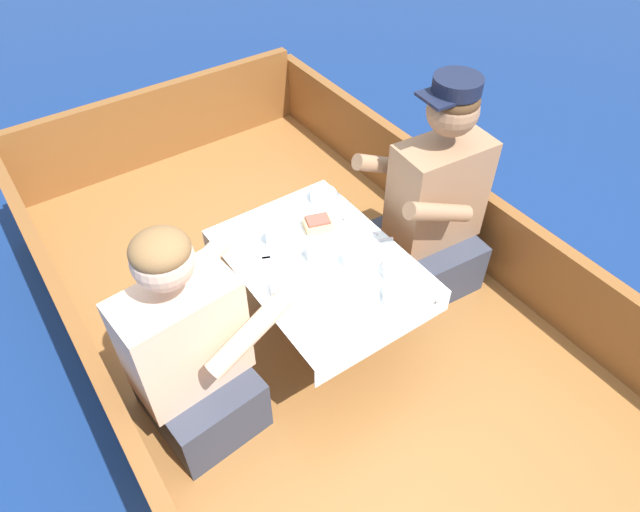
{
  "coord_description": "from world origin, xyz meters",
  "views": [
    {
      "loc": [
        -0.9,
        -1.22,
        2.28
      ],
      "look_at": [
        0.0,
        0.09,
        0.71
      ],
      "focal_mm": 32.0,
      "sensor_mm": 36.0,
      "label": 1
    }
  ],
  "objects_px": {
    "coffee_cup_starboard": "(352,258)",
    "coffee_cup_center": "(317,252)",
    "person_starboard": "(434,208)",
    "coffee_cup_port": "(275,237)",
    "sandwich": "(318,223)",
    "person_port": "(190,355)"
  },
  "relations": [
    {
      "from": "coffee_cup_starboard",
      "to": "coffee_cup_center",
      "type": "xyz_separation_m",
      "value": [
        -0.09,
        0.1,
        -0.0
      ]
    },
    {
      "from": "person_starboard",
      "to": "coffee_cup_center",
      "type": "relative_size",
      "value": 9.73
    },
    {
      "from": "coffee_cup_port",
      "to": "coffee_cup_center",
      "type": "xyz_separation_m",
      "value": [
        0.09,
        -0.17,
        -0.0
      ]
    },
    {
      "from": "person_starboard",
      "to": "sandwich",
      "type": "relative_size",
      "value": 7.76
    },
    {
      "from": "coffee_cup_center",
      "to": "person_starboard",
      "type": "bearing_deg",
      "value": -1.6
    },
    {
      "from": "sandwich",
      "to": "coffee_cup_center",
      "type": "relative_size",
      "value": 1.25
    },
    {
      "from": "person_port",
      "to": "coffee_cup_center",
      "type": "height_order",
      "value": "person_port"
    },
    {
      "from": "person_port",
      "to": "coffee_cup_port",
      "type": "xyz_separation_m",
      "value": [
        0.52,
        0.26,
        0.1
      ]
    },
    {
      "from": "sandwich",
      "to": "coffee_cup_port",
      "type": "distance_m",
      "value": 0.19
    },
    {
      "from": "sandwich",
      "to": "coffee_cup_starboard",
      "type": "bearing_deg",
      "value": -91.19
    },
    {
      "from": "coffee_cup_port",
      "to": "sandwich",
      "type": "bearing_deg",
      "value": -10.34
    },
    {
      "from": "person_port",
      "to": "person_starboard",
      "type": "xyz_separation_m",
      "value": [
        1.22,
        0.07,
        0.05
      ]
    },
    {
      "from": "person_starboard",
      "to": "sandwich",
      "type": "bearing_deg",
      "value": -12.21
    },
    {
      "from": "coffee_cup_port",
      "to": "person_port",
      "type": "bearing_deg",
      "value": -152.88
    },
    {
      "from": "person_starboard",
      "to": "coffee_cup_starboard",
      "type": "bearing_deg",
      "value": 13.84
    },
    {
      "from": "person_starboard",
      "to": "coffee_cup_center",
      "type": "height_order",
      "value": "person_starboard"
    },
    {
      "from": "coffee_cup_port",
      "to": "coffee_cup_starboard",
      "type": "height_order",
      "value": "coffee_cup_port"
    },
    {
      "from": "sandwich",
      "to": "person_starboard",
      "type": "bearing_deg",
      "value": -16.8
    },
    {
      "from": "person_starboard",
      "to": "sandwich",
      "type": "distance_m",
      "value": 0.54
    },
    {
      "from": "coffee_cup_port",
      "to": "coffee_cup_center",
      "type": "height_order",
      "value": "coffee_cup_port"
    },
    {
      "from": "coffee_cup_port",
      "to": "person_starboard",
      "type": "bearing_deg",
      "value": -15.1
    },
    {
      "from": "person_starboard",
      "to": "coffee_cup_port",
      "type": "height_order",
      "value": "person_starboard"
    }
  ]
}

